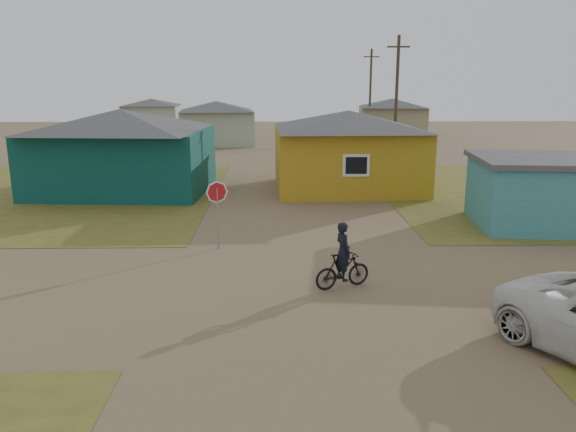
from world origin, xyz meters
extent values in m
plane|color=#7D6448|center=(0.00, 0.00, 0.00)|extent=(120.00, 120.00, 0.00)
cube|color=olive|center=(-14.00, 13.00, 0.01)|extent=(20.00, 18.00, 0.00)
cube|color=#0B3D37|center=(-8.50, 13.50, 1.50)|extent=(8.40, 6.54, 3.00)
pyramid|color=#3D3D40|center=(-8.50, 13.50, 3.50)|extent=(8.93, 7.08, 1.00)
cube|color=#B3891B|center=(2.50, 14.00, 1.50)|extent=(7.21, 6.24, 3.00)
pyramid|color=#3D3D40|center=(2.50, 14.00, 3.45)|extent=(7.72, 6.76, 0.90)
cube|color=silver|center=(2.50, 10.97, 1.65)|extent=(1.20, 0.06, 1.00)
cube|color=black|center=(2.50, 10.94, 1.65)|extent=(0.95, 0.04, 0.75)
cube|color=teal|center=(9.50, 6.50, 1.20)|extent=(6.39, 4.61, 2.40)
cube|color=#3D3D40|center=(9.50, 6.50, 2.50)|extent=(6.71, 4.93, 0.20)
cube|color=#9EAC94|center=(-6.00, 34.00, 1.40)|extent=(6.49, 5.60, 2.80)
pyramid|color=#3D3D40|center=(-6.00, 34.00, 3.20)|extent=(7.04, 6.15, 0.80)
cube|color=gray|center=(10.00, 40.00, 1.40)|extent=(6.41, 5.50, 2.80)
pyramid|color=#3D3D40|center=(10.00, 40.00, 3.20)|extent=(6.95, 6.05, 0.80)
cube|color=#9EAC94|center=(-14.00, 46.00, 1.35)|extent=(5.75, 5.28, 2.70)
pyramid|color=#3D3D40|center=(-14.00, 46.00, 3.05)|extent=(6.28, 5.81, 0.70)
cylinder|color=#433528|center=(6.50, 22.00, 4.00)|extent=(0.20, 0.20, 8.00)
cube|color=#433528|center=(6.50, 22.00, 7.30)|extent=(1.40, 0.10, 0.10)
cylinder|color=#433528|center=(7.50, 38.00, 4.00)|extent=(0.20, 0.20, 8.00)
cube|color=#433528|center=(7.50, 38.00, 7.30)|extent=(1.40, 0.10, 0.10)
cylinder|color=gray|center=(-2.96, 3.90, 1.01)|extent=(0.06, 0.06, 2.02)
imported|color=black|center=(0.67, 0.28, 0.48)|extent=(1.64, 1.02, 0.95)
imported|color=black|center=(0.67, 0.28, 1.01)|extent=(0.56, 0.67, 1.57)
camera|label=1|loc=(-1.08, -13.69, 5.39)|focal=35.00mm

